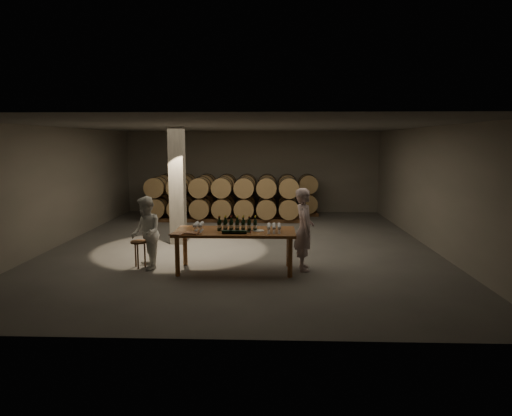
{
  "coord_description": "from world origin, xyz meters",
  "views": [
    {
      "loc": [
        0.8,
        -12.16,
        2.81
      ],
      "look_at": [
        0.38,
        -0.48,
        1.1
      ],
      "focal_mm": 32.0,
      "sensor_mm": 36.0,
      "label": 1
    }
  ],
  "objects_px": {
    "bottle_cluster": "(237,225)",
    "stool": "(139,246)",
    "notebook_near": "(192,233)",
    "plate": "(258,231)",
    "person_man": "(304,229)",
    "tasting_table": "(235,235)",
    "person_woman": "(146,233)"
  },
  "relations": [
    {
      "from": "tasting_table",
      "to": "person_man",
      "type": "xyz_separation_m",
      "value": [
        1.51,
        0.16,
        0.11
      ]
    },
    {
      "from": "plate",
      "to": "person_woman",
      "type": "xyz_separation_m",
      "value": [
        -2.49,
        0.14,
        -0.1
      ]
    },
    {
      "from": "tasting_table",
      "to": "plate",
      "type": "distance_m",
      "value": 0.52
    },
    {
      "from": "bottle_cluster",
      "to": "person_man",
      "type": "height_order",
      "value": "person_man"
    },
    {
      "from": "bottle_cluster",
      "to": "stool",
      "type": "xyz_separation_m",
      "value": [
        -2.21,
        0.14,
        -0.51
      ]
    },
    {
      "from": "bottle_cluster",
      "to": "stool",
      "type": "bearing_deg",
      "value": 176.51
    },
    {
      "from": "stool",
      "to": "notebook_near",
      "type": "bearing_deg",
      "value": -23.53
    },
    {
      "from": "notebook_near",
      "to": "tasting_table",
      "type": "bearing_deg",
      "value": 33.51
    },
    {
      "from": "bottle_cluster",
      "to": "plate",
      "type": "height_order",
      "value": "bottle_cluster"
    },
    {
      "from": "notebook_near",
      "to": "person_man",
      "type": "height_order",
      "value": "person_man"
    },
    {
      "from": "person_man",
      "to": "stool",
      "type": "bearing_deg",
      "value": 86.24
    },
    {
      "from": "plate",
      "to": "person_man",
      "type": "relative_size",
      "value": 0.14
    },
    {
      "from": "person_man",
      "to": "notebook_near",
      "type": "bearing_deg",
      "value": 99.28
    },
    {
      "from": "bottle_cluster",
      "to": "person_woman",
      "type": "relative_size",
      "value": 0.53
    },
    {
      "from": "tasting_table",
      "to": "stool",
      "type": "distance_m",
      "value": 2.2
    },
    {
      "from": "bottle_cluster",
      "to": "person_woman",
      "type": "distance_m",
      "value": 2.04
    },
    {
      "from": "stool",
      "to": "person_woman",
      "type": "distance_m",
      "value": 0.37
    },
    {
      "from": "tasting_table",
      "to": "person_man",
      "type": "height_order",
      "value": "person_man"
    },
    {
      "from": "tasting_table",
      "to": "notebook_near",
      "type": "bearing_deg",
      "value": -156.97
    },
    {
      "from": "bottle_cluster",
      "to": "person_woman",
      "type": "bearing_deg",
      "value": 178.35
    },
    {
      "from": "tasting_table",
      "to": "notebook_near",
      "type": "distance_m",
      "value": 0.96
    },
    {
      "from": "stool",
      "to": "person_man",
      "type": "xyz_separation_m",
      "value": [
        3.67,
        -0.03,
        0.41
      ]
    },
    {
      "from": "person_woman",
      "to": "tasting_table",
      "type": "bearing_deg",
      "value": 61.98
    },
    {
      "from": "stool",
      "to": "person_man",
      "type": "distance_m",
      "value": 3.7
    },
    {
      "from": "notebook_near",
      "to": "plate",
      "type": "bearing_deg",
      "value": 24.38
    },
    {
      "from": "bottle_cluster",
      "to": "plate",
      "type": "bearing_deg",
      "value": -10.12
    },
    {
      "from": "plate",
      "to": "notebook_near",
      "type": "distance_m",
      "value": 1.43
    },
    {
      "from": "tasting_table",
      "to": "stool",
      "type": "relative_size",
      "value": 4.27
    },
    {
      "from": "stool",
      "to": "person_woman",
      "type": "bearing_deg",
      "value": -22.4
    },
    {
      "from": "stool",
      "to": "person_woman",
      "type": "relative_size",
      "value": 0.38
    },
    {
      "from": "tasting_table",
      "to": "plate",
      "type": "height_order",
      "value": "plate"
    },
    {
      "from": "tasting_table",
      "to": "stool",
      "type": "bearing_deg",
      "value": 175.05
    }
  ]
}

